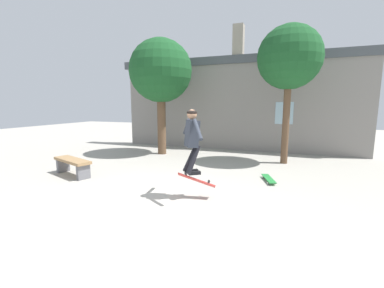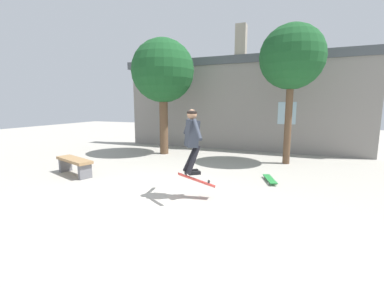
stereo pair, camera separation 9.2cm
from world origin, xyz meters
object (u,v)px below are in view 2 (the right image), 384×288
park_bench (74,163)px  skateboard_resting (270,179)px  tree_left (163,72)px  skateboard_flipping (197,180)px  skater (192,136)px  tree_right (292,58)px

park_bench → skateboard_resting: size_ratio=1.74×
tree_left → park_bench: size_ratio=3.04×
skateboard_flipping → skateboard_resting: bearing=42.8°
skater → tree_right: bearing=29.0°
skater → skateboard_resting: bearing=13.5°
skateboard_flipping → tree_right: bearing=57.9°
skateboard_flipping → park_bench: bearing=164.0°
tree_left → skater: 5.57m
tree_right → tree_left: (-4.78, 0.02, -0.22)m
skateboard_flipping → skateboard_resting: skateboard_flipping is taller
tree_right → skateboard_resting: 4.22m
park_bench → skateboard_resting: 5.53m
tree_right → skateboard_resting: size_ratio=5.31×
skateboard_resting → park_bench: bearing=-94.2°
skateboard_flipping → skateboard_resting: (1.38, 1.84, -0.33)m
tree_left → park_bench: tree_left is taller
park_bench → skateboard_flipping: bearing=12.8°
tree_right → skateboard_flipping: size_ratio=5.31×
skater → tree_left: bearing=86.7°
park_bench → skateboard_resting: (5.33, 1.45, -0.27)m
tree_right → skateboard_flipping: 5.54m
tree_right → skater: tree_right is taller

